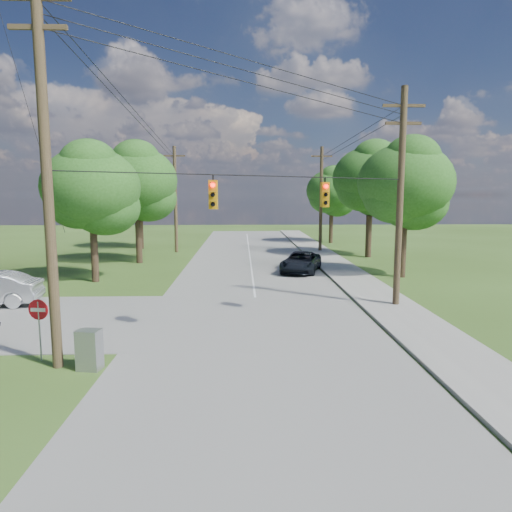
{
  "coord_description": "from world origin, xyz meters",
  "views": [
    {
      "loc": [
        1.31,
        -13.79,
        5.47
      ],
      "look_at": [
        1.89,
        5.0,
        2.94
      ],
      "focal_mm": 32.0,
      "sensor_mm": 36.0,
      "label": 1
    }
  ],
  "objects_px": {
    "pole_sw": "(46,170)",
    "control_cabinet": "(89,350)",
    "pole_north_w": "(175,198)",
    "car_main_north": "(301,262)",
    "do_not_enter_sign": "(39,316)",
    "pole_north_e": "(321,198)",
    "pole_ne": "(400,195)"
  },
  "relations": [
    {
      "from": "pole_sw",
      "to": "control_cabinet",
      "type": "xyz_separation_m",
      "value": [
        1.1,
        -0.25,
        -5.59
      ]
    },
    {
      "from": "pole_north_w",
      "to": "car_main_north",
      "type": "relative_size",
      "value": 1.96
    },
    {
      "from": "car_main_north",
      "to": "do_not_enter_sign",
      "type": "distance_m",
      "value": 20.32
    },
    {
      "from": "control_cabinet",
      "to": "do_not_enter_sign",
      "type": "bearing_deg",
      "value": 166.05
    },
    {
      "from": "pole_north_w",
      "to": "control_cabinet",
      "type": "height_order",
      "value": "pole_north_w"
    },
    {
      "from": "pole_sw",
      "to": "pole_north_e",
      "type": "xyz_separation_m",
      "value": [
        13.5,
        29.6,
        -1.1
      ]
    },
    {
      "from": "pole_north_w",
      "to": "car_main_north",
      "type": "height_order",
      "value": "pole_north_w"
    },
    {
      "from": "control_cabinet",
      "to": "do_not_enter_sign",
      "type": "height_order",
      "value": "do_not_enter_sign"
    },
    {
      "from": "do_not_enter_sign",
      "to": "car_main_north",
      "type": "bearing_deg",
      "value": 66.34
    },
    {
      "from": "pole_sw",
      "to": "pole_north_e",
      "type": "distance_m",
      "value": 32.55
    },
    {
      "from": "pole_north_e",
      "to": "control_cabinet",
      "type": "distance_m",
      "value": 32.64
    },
    {
      "from": "pole_ne",
      "to": "pole_north_e",
      "type": "bearing_deg",
      "value": 90.0
    },
    {
      "from": "pole_sw",
      "to": "pole_north_w",
      "type": "relative_size",
      "value": 1.2
    },
    {
      "from": "car_main_north",
      "to": "pole_north_w",
      "type": "bearing_deg",
      "value": 148.63
    },
    {
      "from": "do_not_enter_sign",
      "to": "control_cabinet",
      "type": "bearing_deg",
      "value": -15.54
    },
    {
      "from": "car_main_north",
      "to": "pole_north_e",
      "type": "bearing_deg",
      "value": 91.13
    },
    {
      "from": "pole_north_w",
      "to": "control_cabinet",
      "type": "relative_size",
      "value": 7.79
    },
    {
      "from": "pole_sw",
      "to": "pole_north_e",
      "type": "height_order",
      "value": "pole_sw"
    },
    {
      "from": "pole_ne",
      "to": "car_main_north",
      "type": "bearing_deg",
      "value": 108.54
    },
    {
      "from": "pole_ne",
      "to": "pole_north_w",
      "type": "bearing_deg",
      "value": 122.29
    },
    {
      "from": "pole_sw",
      "to": "car_main_north",
      "type": "xyz_separation_m",
      "value": [
        10.1,
        17.74,
        -5.49
      ]
    },
    {
      "from": "pole_north_e",
      "to": "control_cabinet",
      "type": "relative_size",
      "value": 7.79
    },
    {
      "from": "car_main_north",
      "to": "do_not_enter_sign",
      "type": "bearing_deg",
      "value": -105.3
    },
    {
      "from": "pole_sw",
      "to": "pole_north_e",
      "type": "bearing_deg",
      "value": 65.48
    },
    {
      "from": "control_cabinet",
      "to": "pole_north_e",
      "type": "bearing_deg",
      "value": 77.8
    },
    {
      "from": "pole_sw",
      "to": "control_cabinet",
      "type": "height_order",
      "value": "pole_sw"
    },
    {
      "from": "control_cabinet",
      "to": "pole_sw",
      "type": "bearing_deg",
      "value": 177.39
    },
    {
      "from": "pole_north_e",
      "to": "control_cabinet",
      "type": "bearing_deg",
      "value": -112.56
    },
    {
      "from": "do_not_enter_sign",
      "to": "pole_north_w",
      "type": "bearing_deg",
      "value": 98.0
    },
    {
      "from": "car_main_north",
      "to": "do_not_enter_sign",
      "type": "xyz_separation_m",
      "value": [
        -10.88,
        -17.14,
        0.79
      ]
    },
    {
      "from": "pole_north_w",
      "to": "do_not_enter_sign",
      "type": "bearing_deg",
      "value": -90.76
    },
    {
      "from": "pole_ne",
      "to": "pole_north_w",
      "type": "distance_m",
      "value": 26.03
    }
  ]
}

